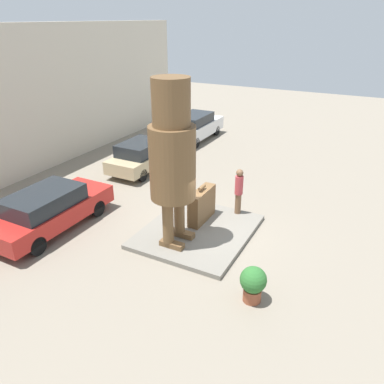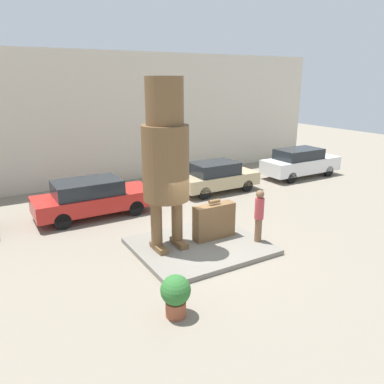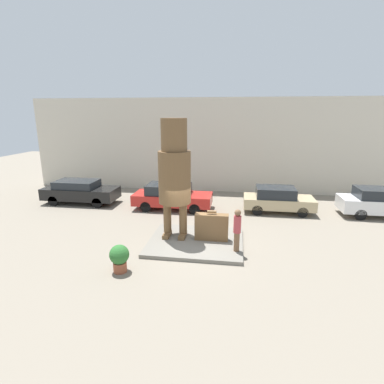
% 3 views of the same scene
% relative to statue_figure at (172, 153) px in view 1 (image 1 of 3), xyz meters
% --- Properties ---
extents(ground_plane, '(60.00, 60.00, 0.00)m').
position_rel_statue_figure_xyz_m(ground_plane, '(1.01, -0.38, -3.29)').
color(ground_plane, gray).
extents(pedestal, '(4.18, 3.58, 0.16)m').
position_rel_statue_figure_xyz_m(pedestal, '(1.01, -0.38, -3.21)').
color(pedestal, slate).
rests_on(pedestal, ground_plane).
extents(statue_figure, '(1.45, 1.45, 5.35)m').
position_rel_statue_figure_xyz_m(statue_figure, '(0.00, 0.00, 0.00)').
color(statue_figure, brown).
rests_on(statue_figure, pedestal).
extents(giant_suitcase, '(1.49, 0.43, 1.39)m').
position_rel_statue_figure_xyz_m(giant_suitcase, '(1.70, -0.19, -2.52)').
color(giant_suitcase, brown).
rests_on(giant_suitcase, pedestal).
extents(tourist, '(0.31, 0.31, 1.80)m').
position_rel_statue_figure_xyz_m(tourist, '(2.83, -1.17, -2.14)').
color(tourist, brown).
rests_on(tourist, pedestal).
extents(parked_car_red, '(4.74, 1.85, 1.54)m').
position_rel_statue_figure_xyz_m(parked_car_red, '(-1.16, 4.47, -2.48)').
color(parked_car_red, '#B2231E').
rests_on(parked_car_red, ground_plane).
extents(parked_car_tan, '(4.05, 1.75, 1.51)m').
position_rel_statue_figure_xyz_m(parked_car_tan, '(5.17, 4.81, -2.50)').
color(parked_car_tan, tan).
rests_on(parked_car_tan, ground_plane).
extents(parked_car_white, '(4.72, 1.72, 1.64)m').
position_rel_statue_figure_xyz_m(parked_car_white, '(10.94, 4.82, -2.43)').
color(parked_car_white, silver).
rests_on(parked_car_white, ground_plane).
extents(planter_pot, '(0.73, 0.73, 1.06)m').
position_rel_statue_figure_xyz_m(planter_pot, '(-1.42, -3.25, -2.69)').
color(planter_pot, brown).
rests_on(planter_pot, ground_plane).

